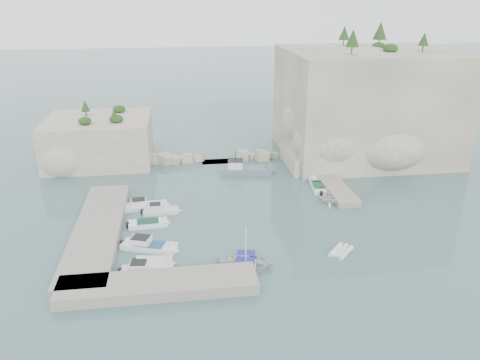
{
  "coord_description": "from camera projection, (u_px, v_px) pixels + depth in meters",
  "views": [
    {
      "loc": [
        -7.51,
        -49.01,
        25.08
      ],
      "look_at": [
        0.0,
        6.0,
        3.0
      ],
      "focal_mm": 35.0,
      "sensor_mm": 36.0,
      "label": 1
    }
  ],
  "objects": [
    {
      "name": "motorboat_f",
      "position": [
        147.0,
        274.0,
        45.1
      ],
      "size": [
        5.59,
        2.15,
        1.4
      ],
      "primitive_type": null,
      "rotation": [
        0.0,
        0.0,
        -0.1
      ],
      "color": "white",
      "rests_on": "ground"
    },
    {
      "name": "rowboat",
      "position": [
        246.0,
        268.0,
        46.12
      ],
      "size": [
        6.18,
        4.91,
        1.15
      ],
      "primitive_type": "imported",
      "rotation": [
        0.0,
        0.0,
        1.39
      ],
      "color": "white",
      "rests_on": "ground"
    },
    {
      "name": "quay_west",
      "position": [
        98.0,
        231.0,
        52.08
      ],
      "size": [
        5.0,
        24.0,
        1.1
      ],
      "primitive_type": "cube",
      "color": "#9E9689",
      "rests_on": "ground"
    },
    {
      "name": "motorboat_b",
      "position": [
        161.0,
        213.0,
        57.62
      ],
      "size": [
        4.76,
        1.65,
        1.4
      ],
      "primitive_type": null,
      "rotation": [
        0.0,
        0.0,
        0.02
      ],
      "color": "silver",
      "rests_on": "ground"
    },
    {
      "name": "ground",
      "position": [
        247.0,
        222.0,
        55.34
      ],
      "size": [
        400.0,
        400.0,
        0.0
      ],
      "primitive_type": "plane",
      "color": "#476A6A",
      "rests_on": "ground"
    },
    {
      "name": "rowboat_mast",
      "position": [
        246.0,
        244.0,
        45.13
      ],
      "size": [
        0.1,
        0.1,
        4.2
      ],
      "primitive_type": "cylinder",
      "color": "white",
      "rests_on": "rowboat"
    },
    {
      "name": "vegetation",
      "position": [
        336.0,
        43.0,
        73.42
      ],
      "size": [
        53.48,
        13.88,
        13.4
      ],
      "color": "#1E4219",
      "rests_on": "ground"
    },
    {
      "name": "cliff_terrace",
      "position": [
        312.0,
        158.0,
        73.08
      ],
      "size": [
        8.0,
        10.0,
        2.5
      ],
      "primitive_type": "cube",
      "color": "beige",
      "rests_on": "ground"
    },
    {
      "name": "motorboat_e",
      "position": [
        154.0,
        264.0,
        46.65
      ],
      "size": [
        4.2,
        2.17,
        0.7
      ],
      "primitive_type": null,
      "rotation": [
        0.0,
        0.0,
        -0.14
      ],
      "color": "silver",
      "rests_on": "ground"
    },
    {
      "name": "cliff_east",
      "position": [
        365.0,
        104.0,
        76.26
      ],
      "size": [
        26.0,
        22.0,
        17.0
      ],
      "primitive_type": "cube",
      "color": "beige",
      "rests_on": "ground"
    },
    {
      "name": "work_boat",
      "position": [
        246.0,
        173.0,
        70.59
      ],
      "size": [
        8.67,
        3.57,
        2.2
      ],
      "primitive_type": null,
      "rotation": [
        0.0,
        0.0,
        -0.13
      ],
      "color": "slate",
      "rests_on": "ground"
    },
    {
      "name": "motorboat_a",
      "position": [
        146.0,
        208.0,
        58.97
      ],
      "size": [
        6.12,
        2.35,
        1.4
      ],
      "primitive_type": null,
      "rotation": [
        0.0,
        0.0,
        0.1
      ],
      "color": "white",
      "rests_on": "ground"
    },
    {
      "name": "ledge_east",
      "position": [
        331.0,
        182.0,
        66.09
      ],
      "size": [
        3.0,
        16.0,
        0.8
      ],
      "primitive_type": "cube",
      "color": "#9E9689",
      "rests_on": "ground"
    },
    {
      "name": "inflatable_dinghy",
      "position": [
        341.0,
        253.0,
        48.77
      ],
      "size": [
        3.2,
        3.29,
        0.44
      ],
      "primitive_type": null,
      "rotation": [
        0.0,
        0.0,
        0.83
      ],
      "color": "silver",
      "rests_on": "ground"
    },
    {
      "name": "quay_south",
      "position": [
        158.0,
        285.0,
        42.37
      ],
      "size": [
        18.0,
        4.0,
        1.1
      ],
      "primitive_type": "cube",
      "color": "#9E9689",
      "rests_on": "ground"
    },
    {
      "name": "motorboat_c",
      "position": [
        148.0,
        226.0,
        54.48
      ],
      "size": [
        5.01,
        2.13,
        0.7
      ],
      "primitive_type": null,
      "rotation": [
        0.0,
        0.0,
        0.07
      ],
      "color": "white",
      "rests_on": "ground"
    },
    {
      "name": "breakwater",
      "position": [
        220.0,
        157.0,
        75.21
      ],
      "size": [
        28.0,
        3.0,
        1.4
      ],
      "primitive_type": "cube",
      "color": "beige",
      "rests_on": "ground"
    },
    {
      "name": "tender_east_b",
      "position": [
        318.0,
        189.0,
        64.73
      ],
      "size": [
        2.21,
        5.11,
        0.7
      ],
      "primitive_type": null,
      "rotation": [
        0.0,
        0.0,
        1.46
      ],
      "color": "white",
      "rests_on": "ground"
    },
    {
      "name": "tender_east_c",
      "position": [
        317.0,
        185.0,
        65.92
      ],
      "size": [
        1.73,
        4.75,
        0.7
      ],
      "primitive_type": null,
      "rotation": [
        0.0,
        0.0,
        1.52
      ],
      "color": "silver",
      "rests_on": "ground"
    },
    {
      "name": "outcrop_west",
      "position": [
        100.0,
        140.0,
        74.55
      ],
      "size": [
        16.0,
        14.0,
        7.0
      ],
      "primitive_type": "cube",
      "color": "beige",
      "rests_on": "ground"
    },
    {
      "name": "tender_east_d",
      "position": [
        305.0,
        173.0,
        70.54
      ],
      "size": [
        4.21,
        1.88,
        1.58
      ],
      "primitive_type": "imported",
      "rotation": [
        0.0,
        0.0,
        1.65
      ],
      "color": "silver",
      "rests_on": "ground"
    },
    {
      "name": "tender_east_a",
      "position": [
        329.0,
        203.0,
        60.43
      ],
      "size": [
        4.02,
        3.8,
        1.68
      ],
      "primitive_type": "imported",
      "rotation": [
        0.0,
        0.0,
        1.16
      ],
      "color": "silver",
      "rests_on": "ground"
    },
    {
      "name": "motorboat_d",
      "position": [
        149.0,
        249.0,
        49.54
      ],
      "size": [
        6.73,
        3.95,
        1.4
      ],
      "primitive_type": null,
      "rotation": [
        0.0,
        0.0,
        -0.34
      ],
      "color": "white",
      "rests_on": "ground"
    }
  ]
}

